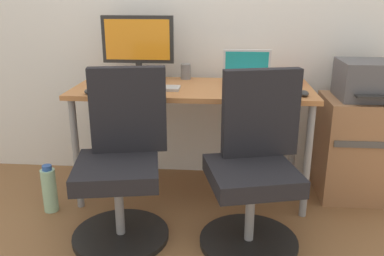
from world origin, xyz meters
TOP-DOWN VIEW (x-y plane):
  - ground_plane at (0.00, 0.00)m, footprint 5.28×5.28m
  - desk at (0.00, 0.00)m, footprint 1.51×0.62m
  - office_chair_left at (-0.35, -0.53)m, footprint 0.54×0.54m
  - office_chair_right at (0.37, -0.53)m, footprint 0.54×0.54m
  - side_cabinet at (1.11, 0.08)m, footprint 0.52×0.44m
  - printer at (1.11, 0.07)m, footprint 0.38×0.40m
  - water_bottle_on_floor at (-0.88, -0.33)m, footprint 0.09×0.09m
  - desktop_monitor at (-0.38, 0.17)m, footprint 0.48×0.18m
  - open_laptop at (0.34, 0.06)m, footprint 0.31×0.26m
  - keyboard_by_monitor at (-0.37, -0.23)m, footprint 0.34×0.12m
  - keyboard_by_laptop at (-0.24, -0.09)m, footprint 0.34×0.12m
  - mouse_by_monitor at (0.66, -0.19)m, footprint 0.06×0.10m
  - mouse_by_laptop at (-0.60, -0.24)m, footprint 0.06×0.10m
  - coffee_mug at (0.68, 0.18)m, footprint 0.08×0.08m
  - pen_cup at (-0.07, 0.25)m, footprint 0.07×0.07m

SIDE VIEW (x-z plane):
  - ground_plane at x=0.00m, z-range 0.00..0.00m
  - water_bottle_on_floor at x=-0.88m, z-range -0.01..0.30m
  - side_cabinet at x=1.11m, z-range 0.00..0.68m
  - office_chair_left at x=-0.35m, z-range -0.05..0.89m
  - office_chair_right at x=0.37m, z-range -0.05..0.89m
  - desk at x=0.00m, z-range 0.30..1.04m
  - keyboard_by_monitor at x=-0.37m, z-range 0.75..0.77m
  - keyboard_by_laptop at x=-0.24m, z-range 0.75..0.77m
  - mouse_by_monitor at x=0.66m, z-range 0.75..0.78m
  - mouse_by_laptop at x=-0.60m, z-range 0.75..0.78m
  - coffee_mug at x=0.68m, z-range 0.75..0.84m
  - printer at x=1.11m, z-range 0.68..0.92m
  - pen_cup at x=-0.07m, z-range 0.75..0.85m
  - open_laptop at x=0.34m, z-range 0.69..0.92m
  - desktop_monitor at x=-0.38m, z-range 0.78..1.21m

